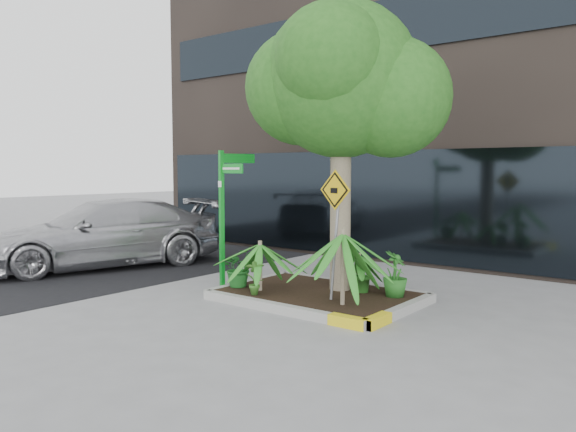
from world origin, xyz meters
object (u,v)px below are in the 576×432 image
Objects in this scene: parked_car at (103,233)px; street_sign_post at (225,205)px; tree at (342,80)px; cattle_sign at (335,212)px.

street_sign_post reaches higher than parked_car.
tree is 0.96× the size of parked_car.
tree reaches higher than cattle_sign.
tree is 3.01m from street_sign_post.
parked_car is (-6.01, -0.75, -2.99)m from tree.
cattle_sign is (6.35, 0.04, 0.79)m from parked_car.
tree is 2.00× the size of street_sign_post.
parked_car is at bearing -172.92° from tree.
street_sign_post is 1.24× the size of cattle_sign.
tree is 6.75m from parked_car.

